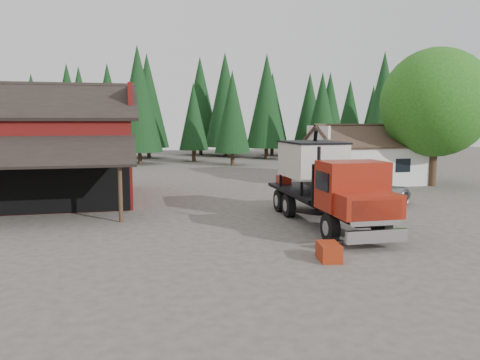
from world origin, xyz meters
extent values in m
plane|color=#4B433B|center=(0.00, 0.00, 0.00)|extent=(120.00, 120.00, 0.00)
cube|color=#601011|center=(-11.00, 10.00, 2.50)|extent=(12.00, 10.00, 5.00)
cube|color=black|center=(-11.00, 7.50, 6.00)|extent=(12.80, 5.53, 2.35)
cube|color=black|center=(-11.00, 12.50, 6.00)|extent=(12.80, 5.53, 2.35)
cube|color=#601011|center=(-5.00, 10.00, 6.00)|extent=(0.25, 7.00, 2.00)
cube|color=black|center=(-11.00, 3.40, 3.40)|extent=(12.40, 3.53, 1.44)
cylinder|color=#382619|center=(-5.60, 2.10, 1.40)|extent=(0.20, 0.20, 2.80)
cube|color=black|center=(-11.00, 4.95, 2.00)|extent=(11.70, 0.08, 3.90)
cube|color=silver|center=(13.00, 13.00, 1.50)|extent=(8.00, 6.00, 3.00)
cube|color=#38281E|center=(13.00, 11.50, 3.75)|extent=(8.60, 3.42, 1.80)
cube|color=#38281E|center=(13.00, 14.50, 3.75)|extent=(8.60, 3.42, 1.80)
cube|color=silver|center=(9.00, 13.00, 3.75)|extent=(0.20, 4.20, 1.50)
cube|color=silver|center=(17.00, 13.00, 3.75)|extent=(0.20, 4.20, 1.50)
cube|color=#38281E|center=(11.50, 9.98, 1.00)|extent=(0.90, 0.06, 2.00)
cube|color=black|center=(14.50, 9.98, 1.60)|extent=(1.20, 0.06, 1.00)
cylinder|color=#382619|center=(17.00, 10.00, 1.60)|extent=(0.60, 0.60, 3.20)
sphere|color=#1F5212|center=(17.00, 10.00, 6.20)|extent=(8.00, 8.00, 8.00)
sphere|color=#1F5212|center=(15.80, 10.80, 5.00)|extent=(4.40, 4.40, 4.40)
sphere|color=#1F5212|center=(18.00, 9.20, 5.30)|extent=(4.80, 4.80, 4.80)
cylinder|color=#382619|center=(6.00, 30.00, 0.80)|extent=(0.44, 0.44, 1.60)
cone|color=black|center=(6.00, 30.00, 5.90)|extent=(3.96, 3.96, 9.00)
cylinder|color=#382619|center=(22.00, 26.00, 0.80)|extent=(0.44, 0.44, 1.60)
cone|color=black|center=(22.00, 26.00, 6.90)|extent=(4.84, 4.84, 11.00)
cylinder|color=#382619|center=(-4.00, 34.00, 0.80)|extent=(0.44, 0.44, 1.60)
cone|color=black|center=(-4.00, 34.00, 7.40)|extent=(5.28, 5.28, 12.00)
cylinder|color=black|center=(2.58, -3.74, 0.59)|extent=(0.39, 1.18, 1.18)
cylinder|color=black|center=(4.83, -3.77, 0.59)|extent=(0.39, 1.18, 1.18)
cylinder|color=black|center=(2.64, 1.40, 0.59)|extent=(0.39, 1.18, 1.18)
cylinder|color=black|center=(4.89, 1.38, 0.59)|extent=(0.39, 1.18, 1.18)
cylinder|color=black|center=(2.65, 2.91, 0.59)|extent=(0.39, 1.18, 1.18)
cylinder|color=black|center=(4.90, 2.88, 0.59)|extent=(0.39, 1.18, 1.18)
cube|color=black|center=(3.74, -0.32, 1.02)|extent=(1.28, 9.24, 0.43)
cube|color=silver|center=(3.69, -5.42, 0.59)|extent=(2.47, 0.22, 0.48)
cube|color=silver|center=(3.69, -5.31, 1.45)|extent=(2.04, 0.13, 0.97)
cube|color=maroon|center=(3.70, -4.67, 1.61)|extent=(2.43, 1.42, 0.91)
cube|color=maroon|center=(3.71, -3.27, 2.20)|extent=(2.59, 1.85, 1.98)
cube|color=black|center=(3.70, -4.13, 2.52)|extent=(2.25, 0.11, 0.97)
cylinder|color=black|center=(2.65, -2.30, 2.79)|extent=(0.15, 0.15, 1.93)
cube|color=black|center=(3.72, -2.20, 2.15)|extent=(2.63, 0.16, 1.72)
cube|color=black|center=(3.76, 1.18, 1.31)|extent=(2.80, 6.25, 0.17)
cube|color=beige|center=(3.76, 1.18, 2.90)|extent=(2.51, 3.57, 1.72)
cone|color=beige|center=(3.76, 1.18, 1.82)|extent=(2.39, 2.39, 0.75)
cube|color=black|center=(3.76, 1.18, 3.78)|extent=(2.61, 3.68, 0.09)
cylinder|color=black|center=(4.42, 2.67, 2.79)|extent=(0.82, 2.34, 3.27)
cube|color=maroon|center=(3.14, 3.76, 1.61)|extent=(0.65, 0.87, 0.48)
cylinder|color=silver|center=(4.95, -2.59, 0.91)|extent=(0.61, 1.08, 0.60)
imported|color=#A2A5A9|center=(8.00, 3.22, 0.82)|extent=(6.53, 5.07, 1.65)
cube|color=maroon|center=(1.53, -6.00, 0.30)|extent=(0.87, 1.20, 0.60)
camera|label=1|loc=(-5.10, -20.66, 4.78)|focal=35.00mm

